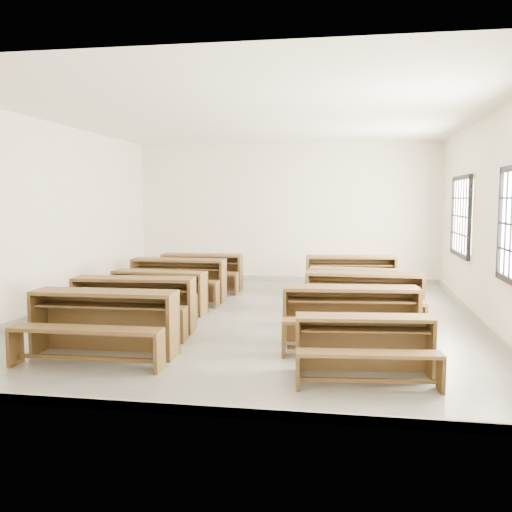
% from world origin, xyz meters
% --- Properties ---
extents(room, '(8.50, 8.50, 3.20)m').
position_xyz_m(room, '(0.09, 0.00, 2.14)').
color(room, gray).
rests_on(room, ground).
extents(desk_set_0, '(1.79, 0.96, 0.80)m').
position_xyz_m(desk_set_0, '(-1.46, -2.57, 0.47)').
color(desk_set_0, brown).
rests_on(desk_set_0, ground).
extents(desk_set_1, '(1.81, 1.03, 0.79)m').
position_xyz_m(desk_set_1, '(-1.58, -1.29, 0.46)').
color(desk_set_1, brown).
rests_on(desk_set_1, ground).
extents(desk_set_2, '(1.64, 0.93, 0.71)m').
position_xyz_m(desk_set_2, '(-1.65, 0.01, 0.42)').
color(desk_set_2, brown).
rests_on(desk_set_2, ground).
extents(desk_set_3, '(1.76, 0.91, 0.79)m').
position_xyz_m(desk_set_3, '(-1.69, 1.22, 0.46)').
color(desk_set_3, brown).
rests_on(desk_set_3, ground).
extents(desk_set_4, '(1.71, 0.94, 0.76)m').
position_xyz_m(desk_set_4, '(-1.59, 2.54, 0.44)').
color(desk_set_4, brown).
rests_on(desk_set_4, ground).
extents(desk_set_5, '(1.54, 0.90, 0.66)m').
position_xyz_m(desk_set_5, '(1.66, -2.87, 0.38)').
color(desk_set_5, brown).
rests_on(desk_set_5, ground).
extents(desk_set_6, '(1.82, 1.06, 0.78)m').
position_xyz_m(desk_set_6, '(1.51, -1.64, 0.46)').
color(desk_set_6, brown).
rests_on(desk_set_6, ground).
extents(desk_set_7, '(1.79, 0.96, 0.80)m').
position_xyz_m(desk_set_7, '(1.71, -0.25, 0.46)').
color(desk_set_7, brown).
rests_on(desk_set_7, ground).
extents(desk_set_8, '(1.61, 0.93, 0.69)m').
position_xyz_m(desk_set_8, '(1.55, 1.07, 0.40)').
color(desk_set_8, brown).
rests_on(desk_set_8, ground).
extents(desk_set_9, '(1.84, 1.11, 0.79)m').
position_xyz_m(desk_set_9, '(1.51, 2.35, 0.46)').
color(desk_set_9, brown).
rests_on(desk_set_9, ground).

